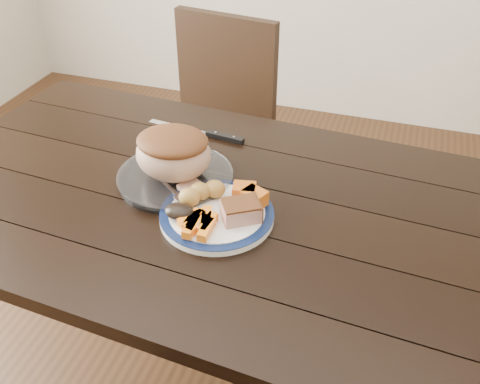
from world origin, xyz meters
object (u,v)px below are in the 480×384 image
(fork, at_px, (172,190))
(dining_table, at_px, (213,226))
(dinner_plate, at_px, (217,216))
(chair_far, at_px, (214,125))
(carving_knife, at_px, (213,135))
(roast_joint, at_px, (173,155))
(serving_platter, at_px, (176,178))
(pork_slice, at_px, (240,211))

(fork, bearing_deg, dining_table, 51.63)
(dining_table, relative_size, dinner_plate, 6.05)
(chair_far, distance_m, fork, 0.82)
(carving_knife, bearing_deg, fork, -81.09)
(chair_far, relative_size, roast_joint, 4.73)
(serving_platter, height_order, roast_joint, roast_joint)
(dining_table, distance_m, roast_joint, 0.21)
(chair_far, height_order, roast_joint, chair_far)
(dinner_plate, bearing_deg, serving_platter, 144.07)
(serving_platter, xyz_separation_m, carving_knife, (0.01, 0.25, -0.00))
(chair_far, xyz_separation_m, dinner_plate, (0.32, -0.81, 0.23))
(chair_far, distance_m, roast_joint, 0.78)
(serving_platter, relative_size, roast_joint, 1.50)
(pork_slice, height_order, roast_joint, roast_joint)
(serving_platter, relative_size, pork_slice, 3.45)
(dining_table, bearing_deg, serving_platter, 160.66)
(dinner_plate, xyz_separation_m, pork_slice, (0.06, -0.01, 0.03))
(dining_table, height_order, chair_far, chair_far)
(chair_far, relative_size, fork, 6.05)
(serving_platter, relative_size, carving_knife, 0.92)
(fork, bearing_deg, carving_knife, 127.87)
(pork_slice, height_order, carving_knife, pork_slice)
(dinner_plate, distance_m, carving_knife, 0.39)
(serving_platter, relative_size, fork, 1.92)
(serving_platter, bearing_deg, dinner_plate, -35.93)
(chair_far, distance_m, serving_platter, 0.75)
(chair_far, relative_size, pork_slice, 10.86)
(dinner_plate, xyz_separation_m, serving_platter, (-0.16, 0.11, 0.00))
(pork_slice, bearing_deg, fork, 165.54)
(dining_table, height_order, roast_joint, roast_joint)
(pork_slice, xyz_separation_m, roast_joint, (-0.22, 0.12, 0.04))
(dining_table, distance_m, pork_slice, 0.18)
(dinner_plate, bearing_deg, chair_far, 111.33)
(roast_joint, distance_m, carving_knife, 0.26)
(roast_joint, bearing_deg, fork, -72.96)
(carving_knife, bearing_deg, roast_joint, -85.47)
(pork_slice, distance_m, carving_knife, 0.42)
(chair_far, bearing_deg, serving_platter, 111.56)
(dinner_plate, height_order, carving_knife, dinner_plate)
(pork_slice, relative_size, roast_joint, 0.44)
(dining_table, bearing_deg, dinner_plate, -61.69)
(dining_table, height_order, fork, fork)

